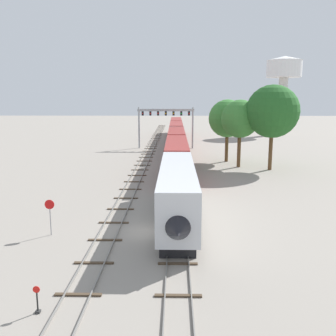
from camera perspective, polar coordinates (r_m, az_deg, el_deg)
name	(u,v)px	position (r m, az deg, el deg)	size (l,w,h in m)	color
ground_plane	(153,232)	(30.65, -2.35, -9.71)	(400.00, 400.00, 0.00)	gray
track_main	(176,143)	(89.31, 1.26, 3.86)	(2.60, 200.00, 0.16)	slate
track_near	(147,156)	(69.69, -3.24, 1.91)	(2.60, 160.00, 0.16)	slate
passenger_train	(176,141)	(70.65, 1.29, 4.13)	(3.04, 95.92, 4.80)	silver
signal_gantry	(166,118)	(79.88, -0.34, 7.65)	(12.10, 0.49, 8.74)	#999BA0
water_tower	(284,73)	(115.64, 17.33, 13.73)	(10.17, 10.17, 22.49)	beige
switch_stand	(37,303)	(20.96, -19.37, -18.96)	(0.36, 0.24, 1.46)	black
stop_sign	(50,212)	(30.75, -17.63, -6.47)	(0.76, 0.08, 2.88)	gray
trackside_tree_left	(227,119)	(63.51, 9.10, 7.48)	(6.32, 6.32, 10.47)	brown
trackside_tree_mid	(273,112)	(57.31, 15.72, 8.33)	(7.80, 7.80, 12.63)	brown
trackside_tree_right	(240,119)	(58.62, 10.98, 7.37)	(5.85, 5.85, 10.45)	brown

